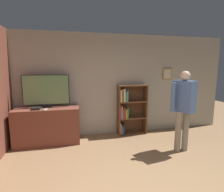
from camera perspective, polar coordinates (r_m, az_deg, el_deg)
name	(u,v)px	position (r m, az deg, el deg)	size (l,w,h in m)	color
wall_back	(109,85)	(4.75, -0.87, 3.60)	(6.82, 0.09, 2.70)	#B2AD9E
tv_ledge	(48,126)	(4.52, -20.24, -9.10)	(1.48, 0.56, 0.87)	brown
television	(46,91)	(4.44, -20.64, 1.65)	(1.07, 0.22, 0.78)	black
game_console	(36,108)	(4.34, -23.56, -3.73)	(0.18, 0.21, 0.05)	black
remote_loose	(45,109)	(4.22, -20.92, -4.11)	(0.08, 0.14, 0.02)	white
bookshelf	(129,110)	(4.81, 5.57, -4.50)	(0.80, 0.28, 1.36)	brown
person	(184,104)	(4.01, 22.31, -2.55)	(0.59, 0.50, 1.74)	gray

